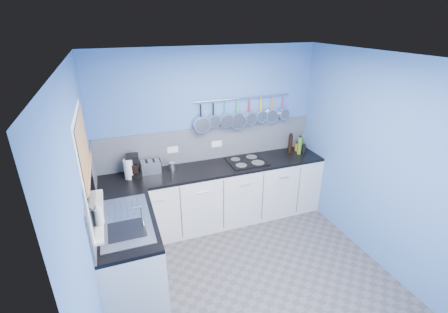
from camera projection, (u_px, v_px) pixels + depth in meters
floor at (249, 276)px, 3.80m from camera, size 3.20×3.00×0.02m
ceiling at (259, 57)px, 2.78m from camera, size 3.20×3.00×0.02m
wall_back at (209, 136)px, 4.59m from camera, size 3.20×0.02×2.50m
wall_front at (354, 291)px, 1.99m from camera, size 3.20×0.02×2.50m
wall_left at (87, 213)px, 2.78m from camera, size 0.02×3.00×2.50m
wall_right at (375, 161)px, 3.79m from camera, size 0.02×3.00×2.50m
backsplash_back at (210, 143)px, 4.61m from camera, size 3.20×0.02×0.50m
backsplash_left at (92, 191)px, 3.35m from camera, size 0.02×1.80×0.50m
cabinet_run_back at (217, 195)px, 4.65m from camera, size 3.20×0.60×0.86m
worktop_back at (216, 168)px, 4.47m from camera, size 3.20×0.60×0.04m
cabinet_run_left at (131, 256)px, 3.47m from camera, size 0.60×1.20×0.86m
worktop_left at (126, 222)px, 3.29m from camera, size 0.60×1.20×0.04m
window_frame at (86, 168)px, 2.93m from camera, size 0.01×1.00×1.10m
window_glass at (87, 168)px, 2.93m from camera, size 0.01×0.90×1.00m
bamboo_blind at (83, 145)px, 2.85m from camera, size 0.01×0.90×0.55m
window_sill at (98, 214)px, 3.15m from camera, size 0.10×0.98×0.03m
sink_unit at (126, 220)px, 3.28m from camera, size 0.50×0.95×0.01m
mixer_tap at (142, 216)px, 3.12m from camera, size 0.12×0.08×0.26m
socket_left at (173, 150)px, 4.43m from camera, size 0.15×0.01×0.09m
socket_right at (217, 144)px, 4.64m from camera, size 0.15×0.01×0.09m
pot_rail at (244, 98)px, 4.48m from camera, size 1.45×0.02×0.02m
soap_bottle_a at (98, 213)px, 2.93m from camera, size 0.10×0.10×0.24m
soap_bottle_b at (98, 215)px, 2.96m from camera, size 0.09×0.09×0.17m
paper_towel at (129, 169)px, 4.09m from camera, size 0.14×0.14×0.27m
coffee_maker at (133, 166)px, 4.13m from camera, size 0.19×0.21×0.30m
toaster at (151, 167)px, 4.26m from camera, size 0.27×0.15×0.17m
canister at (172, 167)px, 4.33m from camera, size 0.11×0.11×0.12m
hob at (247, 161)px, 4.61m from camera, size 0.54×0.47×0.01m
pan_0 at (201, 117)px, 4.36m from camera, size 0.24×0.09×0.43m
pan_1 at (214, 114)px, 4.40m from camera, size 0.18×0.07×0.37m
pan_2 at (226, 114)px, 4.46m from camera, size 0.20×0.09×0.39m
pan_3 at (238, 114)px, 4.53m from camera, size 0.25×0.07×0.44m
pan_4 at (249, 111)px, 4.58m from camera, size 0.19×0.11×0.38m
pan_5 at (261, 109)px, 4.63m from camera, size 0.18×0.10×0.37m
pan_6 at (272, 109)px, 4.69m from camera, size 0.21×0.07×0.40m
pan_7 at (282, 107)px, 4.74m from camera, size 0.17×0.12×0.36m
condiment_0 at (301, 145)px, 4.98m from camera, size 0.06×0.06×0.18m
condiment_1 at (297, 147)px, 4.97m from camera, size 0.06×0.06×0.13m
condiment_2 at (290, 144)px, 4.90m from camera, size 0.06×0.06×0.28m
condiment_3 at (304, 149)px, 4.89m from camera, size 0.06×0.06×0.12m
condiment_4 at (300, 146)px, 4.83m from camera, size 0.06×0.06×0.27m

